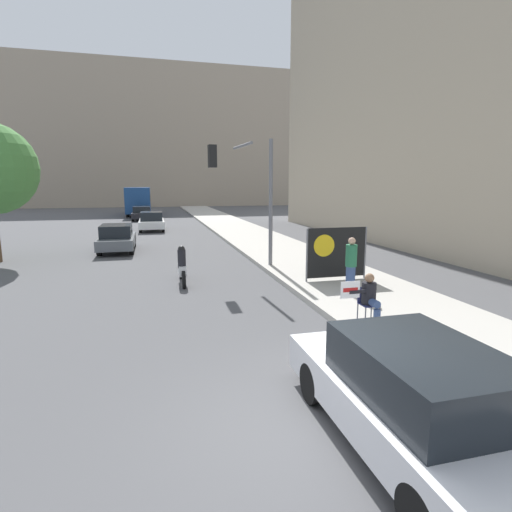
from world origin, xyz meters
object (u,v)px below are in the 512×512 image
object	(u,v)px
parked_car_curbside	(414,397)
car_on_road_midblock	(152,221)
seated_protester	(370,297)
car_on_road_distant	(142,213)
motorcycle_on_road	(182,268)
city_bus_on_road	(139,199)
jogger_on_sidewalk	(351,265)
car_on_road_nearest	(117,238)
traffic_light_pole	(248,181)
protest_banner	(336,252)

from	to	relation	value
parked_car_curbside	car_on_road_midblock	world-z (taller)	parked_car_curbside
seated_protester	parked_car_curbside	xyz separation A→B (m)	(-1.70, -4.04, -0.09)
car_on_road_distant	motorcycle_on_road	xyz separation A→B (m)	(1.97, -27.59, -0.13)
car_on_road_midblock	city_bus_on_road	world-z (taller)	city_bus_on_road
jogger_on_sidewalk	car_on_road_nearest	world-z (taller)	jogger_on_sidewalk
car_on_road_nearest	parked_car_curbside	bearing A→B (deg)	-74.26
car_on_road_nearest	seated_protester	bearing A→B (deg)	-64.03
jogger_on_sidewalk	traffic_light_pole	bearing A→B (deg)	-54.26
parked_car_curbside	jogger_on_sidewalk	bearing A→B (deg)	68.81
seated_protester	car_on_road_nearest	distance (m)	15.37
seated_protester	car_on_road_midblock	distance (m)	24.05
seated_protester	car_on_road_nearest	world-z (taller)	car_on_road_nearest
parked_car_curbside	car_on_road_nearest	xyz separation A→B (m)	(-5.03, 17.86, -0.03)
seated_protester	car_on_road_nearest	xyz separation A→B (m)	(-6.73, 13.82, -0.12)
parked_car_curbside	car_on_road_nearest	world-z (taller)	parked_car_curbside
parked_car_curbside	motorcycle_on_road	world-z (taller)	parked_car_curbside
car_on_road_midblock	car_on_road_distant	distance (m)	9.97
parked_car_curbside	car_on_road_nearest	bearing A→B (deg)	105.74
traffic_light_pole	motorcycle_on_road	bearing A→B (deg)	-150.87
car_on_road_distant	traffic_light_pole	bearing A→B (deg)	-79.66
jogger_on_sidewalk	city_bus_on_road	xyz separation A→B (m)	(-7.24, 38.55, 0.80)
jogger_on_sidewalk	motorcycle_on_road	bearing A→B (deg)	-21.28
protest_banner	car_on_road_nearest	xyz separation A→B (m)	(-7.95, 9.48, -0.44)
seated_protester	traffic_light_pole	distance (m)	7.99
seated_protester	motorcycle_on_road	bearing A→B (deg)	146.75
car_on_road_midblock	motorcycle_on_road	distance (m)	17.70
car_on_road_midblock	jogger_on_sidewalk	bearing A→B (deg)	-74.39
car_on_road_midblock	car_on_road_distant	bearing A→B (deg)	95.38
car_on_road_midblock	motorcycle_on_road	bearing A→B (deg)	-86.64
traffic_light_pole	parked_car_curbside	world-z (taller)	traffic_light_pole
jogger_on_sidewalk	protest_banner	xyz separation A→B (m)	(0.35, 1.74, 0.09)
traffic_light_pole	city_bus_on_road	bearing A→B (deg)	98.78
jogger_on_sidewalk	protest_banner	bearing A→B (deg)	-88.48
car_on_road_nearest	car_on_road_midblock	xyz separation A→B (m)	(1.75, 9.71, 0.01)
protest_banner	car_on_road_nearest	world-z (taller)	protest_banner
jogger_on_sidewalk	car_on_road_nearest	xyz separation A→B (m)	(-7.60, 11.22, -0.35)
city_bus_on_road	motorcycle_on_road	xyz separation A→B (m)	(2.43, -35.28, -1.28)
jogger_on_sidewalk	traffic_light_pole	size ratio (longest dim) A/B	0.34
jogger_on_sidewalk	protest_banner	distance (m)	1.78
seated_protester	jogger_on_sidewalk	bearing A→B (deg)	94.32
car_on_road_distant	car_on_road_midblock	bearing A→B (deg)	-84.62
city_bus_on_road	car_on_road_distant	bearing A→B (deg)	-86.59
protest_banner	city_bus_on_road	size ratio (longest dim) A/B	0.20
jogger_on_sidewalk	traffic_light_pole	world-z (taller)	traffic_light_pole
traffic_light_pole	parked_car_curbside	xyz separation A→B (m)	(-0.54, -11.45, -2.85)
seated_protester	jogger_on_sidewalk	distance (m)	2.75
city_bus_on_road	motorcycle_on_road	distance (m)	35.39
seated_protester	city_bus_on_road	world-z (taller)	city_bus_on_road
traffic_light_pole	city_bus_on_road	distance (m)	34.18
seated_protester	parked_car_curbside	world-z (taller)	parked_car_curbside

